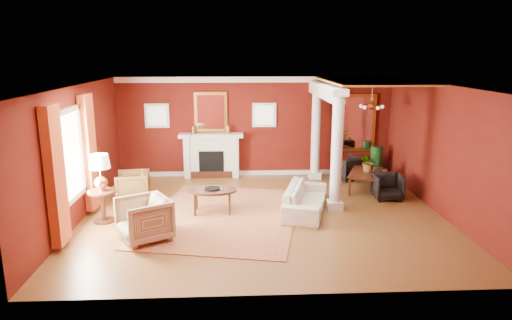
{
  "coord_description": "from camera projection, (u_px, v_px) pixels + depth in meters",
  "views": [
    {
      "loc": [
        -0.64,
        -9.73,
        3.59
      ],
      "look_at": [
        -0.13,
        0.53,
        1.15
      ],
      "focal_mm": 32.0,
      "sensor_mm": 36.0,
      "label": 1
    }
  ],
  "objects": [
    {
      "name": "green_urn",
      "position": [
        376.0,
        165.0,
        13.31
      ],
      "size": [
        0.39,
        0.39,
        0.94
      ],
      "color": "#123A18",
      "rests_on": "ground"
    },
    {
      "name": "potted_plant",
      "position": [
        369.0,
        153.0,
        11.99
      ],
      "size": [
        0.65,
        0.68,
        0.42
      ],
      "primitive_type": "imported",
      "rotation": [
        0.0,
        0.0,
        0.4
      ],
      "color": "#26591E",
      "rests_on": "dining_table"
    },
    {
      "name": "flank_window_right",
      "position": [
        264.0,
        115.0,
        13.28
      ],
      "size": [
        0.7,
        0.07,
        0.7
      ],
      "color": "silver",
      "rests_on": "room_shell"
    },
    {
      "name": "left_window",
      "position": [
        73.0,
        162.0,
        9.22
      ],
      "size": [
        0.21,
        2.55,
        2.6
      ],
      "color": "white",
      "rests_on": "room_shell"
    },
    {
      "name": "crown_trim",
      "position": [
        256.0,
        80.0,
        13.03
      ],
      "size": [
        8.0,
        0.08,
        0.16
      ],
      "primitive_type": "cube",
      "color": "silver",
      "rests_on": "room_shell"
    },
    {
      "name": "coffee_book",
      "position": [
        214.0,
        185.0,
        10.32
      ],
      "size": [
        0.14,
        0.09,
        0.21
      ],
      "primitive_type": "imported",
      "rotation": [
        0.0,
        0.0,
        0.53
      ],
      "color": "black",
      "rests_on": "coffee_table"
    },
    {
      "name": "room_shell",
      "position": [
        263.0,
        127.0,
        9.85
      ],
      "size": [
        8.04,
        7.04,
        2.92
      ],
      "color": "#51130B",
      "rests_on": "ground"
    },
    {
      "name": "rug",
      "position": [
        224.0,
        215.0,
        10.25
      ],
      "size": [
        3.96,
        4.79,
        0.02
      ],
      "primitive_type": "cube",
      "rotation": [
        0.0,
        0.0,
        -0.2
      ],
      "color": "maroon",
      "rests_on": "ground"
    },
    {
      "name": "amber_ceiling",
      "position": [
        372.0,
        81.0,
        11.49
      ],
      "size": [
        2.3,
        3.4,
        0.04
      ],
      "primitive_type": "cube",
      "color": "#E69A43",
      "rests_on": "room_shell"
    },
    {
      "name": "flank_window_left",
      "position": [
        157.0,
        116.0,
        13.13
      ],
      "size": [
        0.7,
        0.07,
        0.7
      ],
      "color": "silver",
      "rests_on": "room_shell"
    },
    {
      "name": "column_front",
      "position": [
        337.0,
        150.0,
        10.36
      ],
      "size": [
        0.36,
        0.36,
        2.8
      ],
      "color": "silver",
      "rests_on": "ground"
    },
    {
      "name": "base_trim",
      "position": [
        256.0,
        173.0,
        13.66
      ],
      "size": [
        8.0,
        0.08,
        0.12
      ],
      "primitive_type": "cube",
      "color": "silver",
      "rests_on": "ground"
    },
    {
      "name": "ground",
      "position": [
        263.0,
        215.0,
        10.32
      ],
      "size": [
        8.0,
        8.0,
        0.0
      ],
      "primitive_type": "plane",
      "color": "brown",
      "rests_on": "ground"
    },
    {
      "name": "dining_chair_far",
      "position": [
        348.0,
        167.0,
        13.15
      ],
      "size": [
        0.92,
        0.9,
        0.73
      ],
      "primitive_type": "imported",
      "rotation": [
        0.0,
        0.0,
        3.58
      ],
      "color": "black",
      "rests_on": "ground"
    },
    {
      "name": "armchair_stripe",
      "position": [
        144.0,
        217.0,
        8.85
      ],
      "size": [
        1.19,
        1.21,
        0.93
      ],
      "primitive_type": "imported",
      "rotation": [
        0.0,
        0.0,
        -1.04
      ],
      "color": "tan",
      "rests_on": "ground"
    },
    {
      "name": "fireplace",
      "position": [
        212.0,
        155.0,
        13.33
      ],
      "size": [
        1.85,
        0.42,
        1.29
      ],
      "color": "silver",
      "rests_on": "ground"
    },
    {
      "name": "coffee_table",
      "position": [
        212.0,
        191.0,
        10.34
      ],
      "size": [
        1.1,
        1.1,
        0.55
      ],
      "rotation": [
        0.0,
        0.0,
        0.08
      ],
      "color": "black",
      "rests_on": "ground"
    },
    {
      "name": "overmantel_mirror",
      "position": [
        211.0,
        112.0,
        13.17
      ],
      "size": [
        0.95,
        0.07,
        1.15
      ],
      "color": "gold",
      "rests_on": "fireplace"
    },
    {
      "name": "column_back",
      "position": [
        316.0,
        130.0,
        12.98
      ],
      "size": [
        0.36,
        0.36,
        2.8
      ],
      "color": "silver",
      "rests_on": "ground"
    },
    {
      "name": "sofa",
      "position": [
        306.0,
        195.0,
        10.43
      ],
      "size": [
        1.16,
        2.18,
        0.82
      ],
      "primitive_type": "imported",
      "rotation": [
        0.0,
        0.0,
        1.29
      ],
      "color": "#ECE3C6",
      "rests_on": "ground"
    },
    {
      "name": "dining_table",
      "position": [
        367.0,
        176.0,
        12.07
      ],
      "size": [
        0.99,
        1.49,
        0.78
      ],
      "primitive_type": "imported",
      "rotation": [
        0.0,
        0.0,
        1.18
      ],
      "color": "black",
      "rests_on": "ground"
    },
    {
      "name": "chandelier",
      "position": [
        372.0,
        106.0,
        11.68
      ],
      "size": [
        0.6,
        0.62,
        0.75
      ],
      "color": "#BC7C3B",
      "rests_on": "room_shell"
    },
    {
      "name": "dining_chair_near",
      "position": [
        388.0,
        186.0,
        11.35
      ],
      "size": [
        0.7,
        0.66,
        0.69
      ],
      "primitive_type": "imported",
      "rotation": [
        0.0,
        0.0,
        -0.04
      ],
      "color": "black",
      "rests_on": "ground"
    },
    {
      "name": "header_beam",
      "position": [
        325.0,
        91.0,
        11.64
      ],
      "size": [
        0.3,
        3.2,
        0.32
      ],
      "primitive_type": "cube",
      "color": "silver",
      "rests_on": "column_front"
    },
    {
      "name": "dining_mirror",
      "position": [
        354.0,
        123.0,
        13.45
      ],
      "size": [
        1.3,
        0.07,
        1.7
      ],
      "color": "gold",
      "rests_on": "room_shell"
    },
    {
      "name": "armchair_leopard",
      "position": [
        133.0,
        185.0,
        11.26
      ],
      "size": [
        0.8,
        0.85,
        0.79
      ],
      "primitive_type": "imported",
      "rotation": [
        0.0,
        0.0,
        -1.46
      ],
      "color": "black",
      "rests_on": "ground"
    },
    {
      "name": "side_table",
      "position": [
        101.0,
        177.0,
        9.67
      ],
      "size": [
        0.6,
        0.6,
        1.5
      ],
      "rotation": [
        0.0,
        0.0,
        0.29
      ],
      "color": "black",
      "rests_on": "ground"
    }
  ]
}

